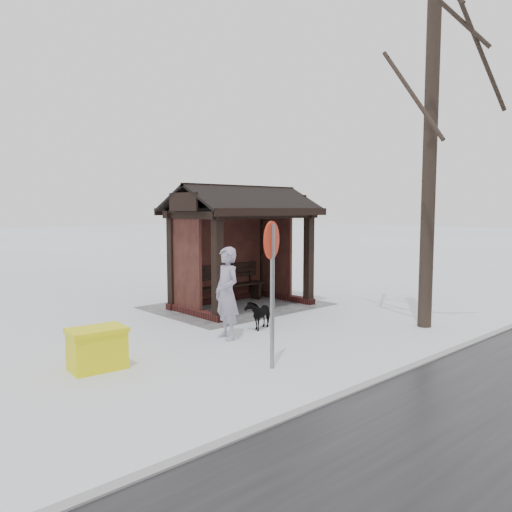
{
  "coord_description": "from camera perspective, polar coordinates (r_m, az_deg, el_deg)",
  "views": [
    {
      "loc": [
        8.19,
        9.5,
        2.51
      ],
      "look_at": [
        0.26,
        0.8,
        1.39
      ],
      "focal_mm": 35.0,
      "sensor_mm": 36.0,
      "label": 1
    }
  ],
  "objects": [
    {
      "name": "dog",
      "position": [
        10.51,
        0.31,
        -6.63
      ],
      "size": [
        0.8,
        0.58,
        0.62
      ],
      "primitive_type": "imported",
      "rotation": [
        0.0,
        0.0,
        1.95
      ],
      "color": "black",
      "rests_on": "ground"
    },
    {
      "name": "ground",
      "position": [
        12.8,
        -1.55,
        -5.86
      ],
      "size": [
        120.0,
        120.0,
        0.0
      ],
      "primitive_type": "plane",
      "color": "white",
      "rests_on": "ground"
    },
    {
      "name": "grit_bin",
      "position": [
        8.29,
        -17.69,
        -10.02
      ],
      "size": [
        0.91,
        0.66,
        0.66
      ],
      "rotation": [
        0.0,
        0.0,
        -0.09
      ],
      "color": "yellow",
      "rests_on": "ground"
    },
    {
      "name": "pedestrian",
      "position": [
        9.59,
        -3.34,
        -4.28
      ],
      "size": [
        0.52,
        0.71,
        1.78
      ],
      "primitive_type": "imported",
      "rotation": [
        0.0,
        0.0,
        1.41
      ],
      "color": "#968FA8",
      "rests_on": "ground"
    },
    {
      "name": "trampled_patch",
      "position": [
        12.94,
        -2.13,
        -5.69
      ],
      "size": [
        4.2,
        3.2,
        0.02
      ],
      "primitive_type": "cube",
      "color": "gray",
      "rests_on": "ground"
    },
    {
      "name": "road_sign",
      "position": [
        7.72,
        1.8,
        -0.76
      ],
      "size": [
        0.55,
        0.27,
        2.32
      ],
      "rotation": [
        0.0,
        0.0,
        0.42
      ],
      "color": "gray",
      "rests_on": "ground"
    },
    {
      "name": "kerb",
      "position": [
        9.46,
        21.17,
        -10.25
      ],
      "size": [
        120.0,
        0.15,
        0.06
      ],
      "primitive_type": "cube",
      "color": "gray",
      "rests_on": "ground"
    },
    {
      "name": "bus_shelter",
      "position": [
        12.67,
        -2.04,
        3.89
      ],
      "size": [
        3.6,
        2.4,
        3.09
      ],
      "color": "#3C1615",
      "rests_on": "ground"
    },
    {
      "name": "tree_near",
      "position": [
        11.64,
        19.67,
        23.41
      ],
      "size": [
        3.42,
        3.42,
        9.03
      ],
      "color": "black",
      "rests_on": "ground"
    }
  ]
}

